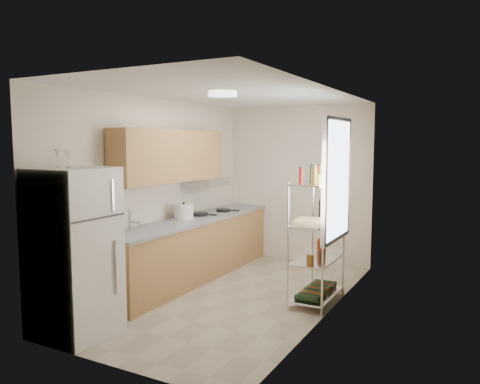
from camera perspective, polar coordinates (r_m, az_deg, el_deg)
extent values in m
cube|color=#ADA18C|center=(6.24, -0.64, -12.64)|extent=(2.50, 4.40, 0.01)
cube|color=silver|center=(5.94, -0.67, 11.94)|extent=(2.50, 4.40, 0.01)
cube|color=beige|center=(7.95, 7.04, 0.98)|extent=(2.50, 0.01, 2.60)
cube|color=beige|center=(4.18, -15.43, -3.72)|extent=(2.50, 0.01, 2.60)
cube|color=beige|center=(6.64, -10.18, -0.05)|extent=(0.01, 4.40, 2.60)
cube|color=beige|center=(5.46, 10.96, -1.36)|extent=(0.01, 4.40, 2.60)
cube|color=#B1804B|center=(6.94, -5.59, -7.01)|extent=(0.60, 3.48, 0.86)
cube|color=gray|center=(6.85, -5.52, -3.35)|extent=(0.63, 3.51, 0.04)
cube|color=#B7BABC|center=(5.97, -11.90, -4.88)|extent=(0.52, 0.44, 0.04)
cube|color=#B7BABC|center=(7.95, 1.56, -5.09)|extent=(0.01, 0.55, 0.72)
cube|color=#B1804B|center=(6.57, -8.34, 4.37)|extent=(0.33, 2.20, 0.72)
cube|color=#B7BABC|center=(7.22, -4.17, 1.22)|extent=(0.50, 0.60, 0.12)
cube|color=white|center=(5.78, 11.76, 1.51)|extent=(0.06, 1.00, 1.46)
cube|color=silver|center=(6.08, 9.29, -12.18)|extent=(0.45, 0.90, 0.02)
cube|color=silver|center=(5.96, 9.36, -8.06)|extent=(0.45, 0.90, 0.02)
cube|color=silver|center=(5.87, 9.44, -3.79)|extent=(0.45, 0.90, 0.02)
cube|color=silver|center=(5.80, 9.52, 1.08)|extent=(0.45, 0.90, 0.02)
cylinder|color=silver|center=(5.58, 5.85, -6.60)|extent=(0.02, 0.02, 1.55)
cylinder|color=silver|center=(6.38, 8.86, -5.04)|extent=(0.02, 0.02, 1.55)
cylinder|color=silver|center=(5.44, 10.04, -7.00)|extent=(0.02, 0.02, 1.55)
cylinder|color=silver|center=(6.26, 12.56, -5.34)|extent=(0.02, 0.02, 1.55)
cylinder|color=white|center=(5.68, -2.16, 11.86)|extent=(0.34, 0.34, 0.05)
cube|color=silver|center=(5.13, -19.52, -6.95)|extent=(0.72, 0.72, 1.74)
cylinder|color=white|center=(6.75, -6.86, -2.40)|extent=(0.27, 0.27, 0.22)
cylinder|color=black|center=(7.08, -4.98, -2.70)|extent=(0.27, 0.27, 0.04)
cylinder|color=black|center=(7.45, -2.08, -2.24)|extent=(0.26, 0.26, 0.04)
cube|color=tan|center=(5.91, 8.48, -3.45)|extent=(0.42, 0.50, 0.03)
cube|color=black|center=(6.14, 10.76, -2.01)|extent=(0.21, 0.26, 0.27)
cube|color=#AE3415|center=(6.26, 9.93, -6.49)|extent=(0.14, 0.17, 0.17)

